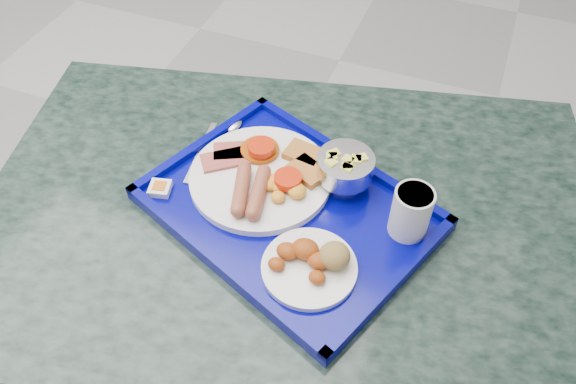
# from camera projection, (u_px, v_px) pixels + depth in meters

# --- Properties ---
(floor) EXTENTS (6.00, 6.00, 0.00)m
(floor) POSITION_uv_depth(u_px,v_px,m) (3.00, 253.00, 1.74)
(floor) COLOR #9A9A9D
(floor) RESTS_ON ground
(table) EXTENTS (1.22, 0.96, 0.68)m
(table) POSITION_uv_depth(u_px,v_px,m) (289.00, 265.00, 1.11)
(table) COLOR slate
(table) RESTS_ON floor
(tray) EXTENTS (0.55, 0.48, 0.03)m
(tray) POSITION_uv_depth(u_px,v_px,m) (288.00, 210.00, 0.96)
(tray) COLOR #02037F
(tray) RESTS_ON table
(main_plate) EXTENTS (0.25, 0.25, 0.04)m
(main_plate) POSITION_uv_depth(u_px,v_px,m) (264.00, 176.00, 0.99)
(main_plate) COLOR white
(main_plate) RESTS_ON tray
(bread_plate) EXTENTS (0.15, 0.15, 0.05)m
(bread_plate) POSITION_uv_depth(u_px,v_px,m) (313.00, 262.00, 0.87)
(bread_plate) COLOR white
(bread_plate) RESTS_ON tray
(fruit_bowl) EXTENTS (0.10, 0.10, 0.07)m
(fruit_bowl) POSITION_uv_depth(u_px,v_px,m) (345.00, 167.00, 0.96)
(fruit_bowl) COLOR silver
(fruit_bowl) RESTS_ON tray
(juice_cup) EXTENTS (0.06, 0.06, 0.09)m
(juice_cup) POSITION_uv_depth(u_px,v_px,m) (411.00, 211.00, 0.89)
(juice_cup) COLOR silver
(juice_cup) RESTS_ON tray
(spoon) EXTENTS (0.03, 0.18, 0.01)m
(spoon) POSITION_uv_depth(u_px,v_px,m) (229.00, 133.00, 1.08)
(spoon) COLOR silver
(spoon) RESTS_ON tray
(knife) EXTENTS (0.03, 0.16, 0.00)m
(knife) POSITION_uv_depth(u_px,v_px,m) (201.00, 152.00, 1.05)
(knife) COLOR silver
(knife) RESTS_ON tray
(jam_packet) EXTENTS (0.04, 0.04, 0.01)m
(jam_packet) POSITION_uv_depth(u_px,v_px,m) (160.00, 188.00, 0.98)
(jam_packet) COLOR white
(jam_packet) RESTS_ON tray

